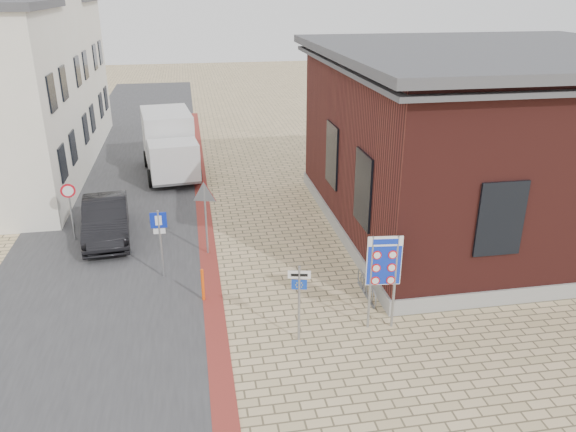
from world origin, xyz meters
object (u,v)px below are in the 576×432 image
object	(u,v)px
box_truck	(169,143)
border_sign	(384,263)
sedan	(106,219)
parking_sign	(160,233)
essen_sign	(299,293)
bollard	(203,285)

from	to	relation	value
box_truck	border_sign	world-z (taller)	box_truck
sedan	parking_sign	size ratio (longest dim) A/B	1.94
essen_sign	bollard	bearing A→B (deg)	146.11
box_truck	border_sign	bearing A→B (deg)	-74.96
parking_sign	box_truck	bearing A→B (deg)	90.51
sedan	box_truck	size ratio (longest dim) A/B	0.76
bollard	box_truck	bearing A→B (deg)	95.02
essen_sign	parking_sign	world-z (taller)	parking_sign
sedan	border_sign	world-z (taller)	border_sign
border_sign	sedan	bearing A→B (deg)	143.35
box_truck	parking_sign	world-z (taller)	box_truck
border_sign	bollard	size ratio (longest dim) A/B	2.67
border_sign	parking_sign	bearing A→B (deg)	152.49
border_sign	bollard	world-z (taller)	border_sign
sedan	box_truck	xyz separation A→B (m)	(2.25, 7.56, 0.81)
bollard	essen_sign	bearing A→B (deg)	-45.73
parking_sign	sedan	bearing A→B (deg)	122.17
sedan	border_sign	xyz separation A→B (m)	(8.14, -7.55, 1.24)
box_truck	essen_sign	distance (m)	15.72
border_sign	essen_sign	size ratio (longest dim) A/B	1.26
sedan	bollard	distance (m)	6.25
sedan	border_sign	distance (m)	11.17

